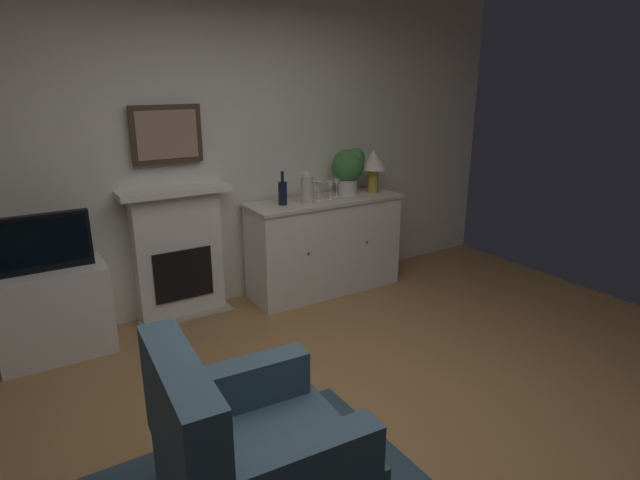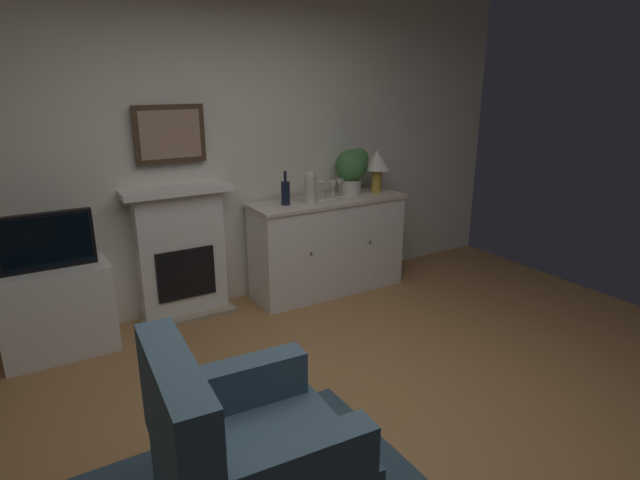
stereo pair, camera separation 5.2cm
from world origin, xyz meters
TOP-DOWN VIEW (x-y plane):
  - ground_plane at (0.00, 0.00)m, footprint 6.31×4.48m
  - wall_rear at (0.00, 2.21)m, footprint 6.31×0.06m
  - fireplace_unit at (-0.31, 2.08)m, footprint 0.87×0.30m
  - framed_picture at (-0.31, 2.13)m, footprint 0.55×0.04m
  - sideboard_cabinet at (1.00, 1.90)m, footprint 1.45×0.49m
  - table_lamp at (1.54, 1.90)m, footprint 0.26×0.26m
  - wine_bottle at (0.57, 1.91)m, footprint 0.08×0.08m
  - wine_glass_left at (0.93, 1.90)m, footprint 0.07×0.07m
  - wine_glass_center at (1.04, 1.87)m, footprint 0.07×0.07m
  - wine_glass_right at (1.15, 1.94)m, footprint 0.07×0.07m
  - vase_decorative at (0.79, 1.85)m, footprint 0.11×0.11m
  - tv_cabinet at (-1.29, 1.92)m, footprint 0.75×0.42m
  - tv_set at (-1.29, 1.90)m, footprint 0.62×0.07m
  - potted_plant_small at (1.29, 1.95)m, footprint 0.30×0.30m
  - armchair at (-0.75, -0.24)m, footprint 0.85×0.82m

SIDE VIEW (x-z plane):
  - ground_plane at x=0.00m, z-range -0.10..0.00m
  - tv_cabinet at x=-1.29m, z-range 0.00..0.66m
  - armchair at x=-0.75m, z-range -0.08..0.84m
  - sideboard_cabinet at x=1.00m, z-range 0.00..0.88m
  - fireplace_unit at x=-0.31m, z-range 0.00..1.10m
  - tv_set at x=-1.29m, z-range 0.66..1.06m
  - wine_bottle at x=0.57m, z-range 0.84..1.13m
  - wine_glass_left at x=0.93m, z-range 0.92..1.09m
  - wine_glass_center at x=1.04m, z-range 0.92..1.09m
  - wine_glass_right at x=1.15m, z-range 0.92..1.09m
  - vase_decorative at x=0.79m, z-range 0.88..1.16m
  - potted_plant_small at x=1.29m, z-range 0.92..1.35m
  - table_lamp at x=1.54m, z-range 0.96..1.36m
  - wall_rear at x=0.00m, z-range 0.00..2.71m
  - framed_picture at x=-0.31m, z-range 1.28..1.73m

